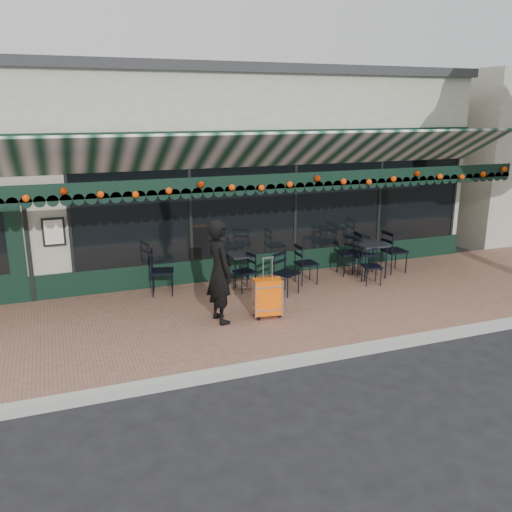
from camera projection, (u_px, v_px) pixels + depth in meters
name	position (u px, v px, depth m)	size (l,w,h in m)	color
ground	(318.00, 359.00, 8.48)	(80.00, 80.00, 0.00)	black
sidewalk	(270.00, 311.00, 10.26)	(18.00, 4.00, 0.15)	brown
curb	(320.00, 356.00, 8.39)	(18.00, 0.16, 0.15)	#9E9E99
restaurant_building	(191.00, 165.00, 14.95)	(12.00, 9.60, 4.50)	gray
woman	(220.00, 271.00, 9.36)	(0.67, 0.44, 1.84)	black
suitcase	(267.00, 297.00, 9.68)	(0.52, 0.35, 1.11)	#FF5C08
cafe_table_a	(370.00, 247.00, 11.93)	(0.62, 0.62, 0.77)	black
cafe_table_b	(242.00, 257.00, 11.46)	(0.54, 0.54, 0.66)	black
chair_a_left	(349.00, 254.00, 12.20)	(0.48, 0.48, 0.96)	black
chair_a_right	(357.00, 254.00, 12.18)	(0.46, 0.46, 0.93)	black
chair_a_front	(372.00, 267.00, 11.52)	(0.38, 0.38, 0.76)	black
chair_a_extra	(394.00, 251.00, 12.35)	(0.49, 0.49, 0.98)	black
chair_b_left	(244.00, 272.00, 11.11)	(0.39, 0.39, 0.78)	black
chair_b_right	(306.00, 264.00, 11.55)	(0.43, 0.43, 0.87)	black
chair_b_front	(287.00, 274.00, 10.89)	(0.42, 0.42, 0.85)	black
chair_solo	(162.00, 272.00, 10.88)	(0.47, 0.47, 0.93)	black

